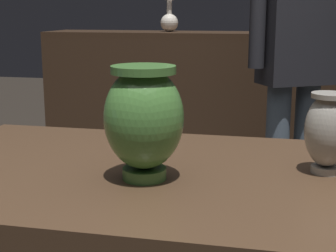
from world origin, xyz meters
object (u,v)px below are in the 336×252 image
Objects in this scene: vase_right_accent at (328,130)px; visitor_center_back at (296,51)px; vase_centerpiece at (144,118)px; shelf_vase_left at (169,21)px.

visitor_center_back is at bearing 91.23° from vase_right_accent.
visitor_center_back is (0.32, 1.48, 0.02)m from vase_centerpiece.
visitor_center_back reaches higher than vase_centerpiece.
vase_right_accent is 1.37m from visitor_center_back.
vase_right_accent is 0.79× the size of shelf_vase_left.
vase_centerpiece is 2.30m from shelf_vase_left.
visitor_center_back is at bearing 77.94° from vase_centerpiece.
vase_centerpiece is 0.14× the size of visitor_center_back.
shelf_vase_left is (-0.44, 2.25, 0.14)m from vase_centerpiece.
shelf_vase_left is 1.09m from visitor_center_back.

